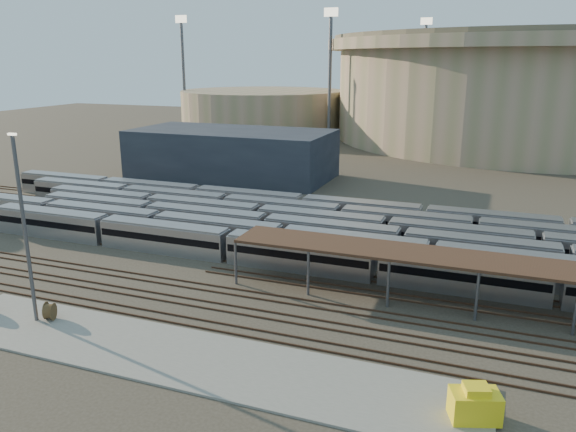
% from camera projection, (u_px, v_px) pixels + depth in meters
% --- Properties ---
extents(ground, '(420.00, 420.00, 0.00)m').
position_uv_depth(ground, '(299.00, 299.00, 59.48)').
color(ground, '#383026').
rests_on(ground, ground).
extents(apron, '(50.00, 9.00, 0.20)m').
position_uv_depth(apron, '(184.00, 357.00, 47.66)').
color(apron, gray).
rests_on(apron, ground).
extents(subway_trains, '(129.81, 23.90, 3.60)m').
position_uv_depth(subway_trains, '(346.00, 233.00, 75.60)').
color(subway_trains, '#B6B5BA').
rests_on(subway_trains, ground).
extents(inspection_shed, '(60.30, 6.00, 5.30)m').
position_uv_depth(inspection_shed, '(527.00, 268.00, 54.20)').
color(inspection_shed, '#535257').
rests_on(inspection_shed, ground).
extents(empty_tracks, '(170.00, 9.62, 0.18)m').
position_uv_depth(empty_tracks, '(282.00, 317.00, 54.95)').
color(empty_tracks, '#4C3323').
rests_on(empty_tracks, ground).
extents(stadium, '(124.00, 124.00, 32.50)m').
position_uv_depth(stadium, '(529.00, 86.00, 172.44)').
color(stadium, '#9D836A').
rests_on(stadium, ground).
extents(secondary_arena, '(56.00, 56.00, 14.00)m').
position_uv_depth(secondary_arena, '(263.00, 111.00, 195.08)').
color(secondary_arena, '#9D836A').
rests_on(secondary_arena, ground).
extents(service_building, '(42.00, 20.00, 10.00)m').
position_uv_depth(service_building, '(232.00, 154.00, 119.59)').
color(service_building, '#1E232D').
rests_on(service_building, ground).
extents(floodlight_0, '(4.00, 1.00, 38.40)m').
position_uv_depth(floodlight_0, '(330.00, 72.00, 163.13)').
color(floodlight_0, '#535257').
rests_on(floodlight_0, ground).
extents(floodlight_1, '(4.00, 1.00, 38.40)m').
position_uv_depth(floodlight_1, '(183.00, 70.00, 190.94)').
color(floodlight_1, '#535257').
rests_on(floodlight_1, ground).
extents(floodlight_3, '(4.00, 1.00, 38.40)m').
position_uv_depth(floodlight_3, '(423.00, 70.00, 201.28)').
color(floodlight_3, '#535257').
rests_on(floodlight_3, ground).
extents(cable_reel_east, '(1.50, 1.92, 1.69)m').
position_uv_depth(cable_reel_east, '(50.00, 311.00, 54.13)').
color(cable_reel_east, brown).
rests_on(cable_reel_east, apron).
extents(yard_light_pole, '(0.80, 0.36, 18.02)m').
position_uv_depth(yard_light_pole, '(25.00, 230.00, 51.71)').
color(yard_light_pole, '#535257').
rests_on(yard_light_pole, apron).
extents(yellow_equipment, '(3.85, 3.07, 2.10)m').
position_uv_depth(yellow_equipment, '(475.00, 406.00, 39.04)').
color(yellow_equipment, yellow).
rests_on(yellow_equipment, apron).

